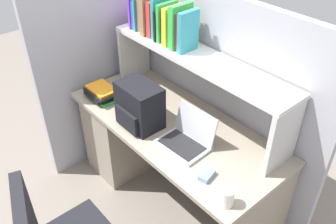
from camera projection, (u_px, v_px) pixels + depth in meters
The scene contains 11 objects.
ground_plane at pixel (173, 196), 2.91m from camera, with size 8.00×8.00×0.00m, color slate.
desk at pixel (141, 133), 2.91m from camera, with size 1.60×0.70×0.73m.
cubicle_partition_rear at pixel (213, 98), 2.65m from camera, with size 1.84×0.05×1.55m, color #9E9EA8.
cubicle_partition_left at pixel (99, 73), 2.95m from camera, with size 0.05×1.06×1.55m, color #9E9EA8.
overhead_hutch at pixel (197, 69), 2.38m from camera, with size 1.44×0.28×0.45m.
reference_books_on_shelf at pixel (163, 20), 2.45m from camera, with size 0.55×0.19×0.29m.
laptop at pixel (188, 137), 2.28m from camera, with size 0.32×0.27×0.22m.
backpack at pixel (139, 106), 2.39m from camera, with size 0.30×0.23×0.30m.
computer_mouse at pixel (207, 175), 2.07m from camera, with size 0.06×0.10×0.03m, color #7299C6.
paper_cup at pixel (227, 197), 1.89m from camera, with size 0.08×0.08×0.11m, color white.
desk_book_stack at pixel (103, 93), 2.71m from camera, with size 0.25×0.20×0.09m.
Camera 1 is at (1.46, -1.31, 2.25)m, focal length 38.98 mm.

